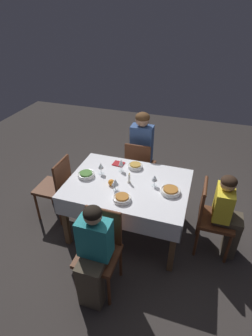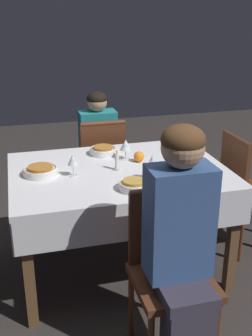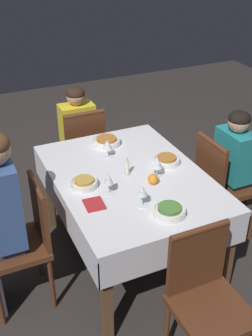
% 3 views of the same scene
% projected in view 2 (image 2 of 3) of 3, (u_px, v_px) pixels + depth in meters
% --- Properties ---
extents(ground_plane, '(8.00, 8.00, 0.00)m').
position_uv_depth(ground_plane, '(119.00, 267.00, 2.96)').
color(ground_plane, '#332D2B').
extents(dining_table, '(1.37, 0.99, 0.74)m').
position_uv_depth(dining_table, '(119.00, 182.00, 2.73)').
color(dining_table, silver).
rests_on(dining_table, ground_plane).
extents(chair_north, '(0.39, 0.39, 0.89)m').
position_uv_depth(chair_north, '(169.00, 265.00, 2.11)').
color(chair_north, '#562D19').
rests_on(chair_north, ground_plane).
extents(chair_south, '(0.39, 0.39, 0.89)m').
position_uv_depth(chair_south, '(101.00, 163.00, 3.48)').
color(chair_south, '#562D19').
rests_on(chair_south, ground_plane).
extents(chair_west, '(0.39, 0.39, 0.89)m').
position_uv_depth(chair_west, '(246.00, 186.00, 3.03)').
color(chair_west, '#562D19').
rests_on(chair_west, ground_plane).
extents(person_adult_denim, '(0.30, 0.34, 1.26)m').
position_uv_depth(person_adult_denim, '(182.00, 244.00, 1.91)').
color(person_adult_denim, '#383342').
rests_on(person_adult_denim, ground_plane).
extents(person_child_teal, '(0.30, 0.33, 1.07)m').
position_uv_depth(person_child_teal, '(97.00, 147.00, 3.58)').
color(person_child_teal, '#4C4233').
rests_on(person_child_teal, ground_plane).
extents(bowl_north, '(0.18, 0.18, 0.06)m').
position_uv_depth(bowl_north, '(134.00, 185.00, 2.39)').
color(bowl_north, white).
rests_on(bowl_north, dining_table).
extents(wine_glass_north, '(0.07, 0.07, 0.16)m').
position_uv_depth(wine_glass_north, '(152.00, 162.00, 2.50)').
color(wine_glass_north, white).
rests_on(wine_glass_north, dining_table).
extents(bowl_south, '(0.19, 0.19, 0.06)m').
position_uv_depth(bowl_south, '(103.00, 150.00, 2.96)').
color(bowl_south, white).
rests_on(bowl_south, dining_table).
extents(wine_glass_south, '(0.08, 0.08, 0.14)m').
position_uv_depth(wine_glass_south, '(126.00, 145.00, 2.83)').
color(wine_glass_south, white).
rests_on(wine_glass_south, dining_table).
extents(bowl_east, '(0.22, 0.22, 0.06)m').
position_uv_depth(bowl_east, '(40.00, 170.00, 2.60)').
color(bowl_east, white).
rests_on(bowl_east, dining_table).
extents(wine_glass_east, '(0.06, 0.06, 0.14)m').
position_uv_depth(wine_glass_east, '(73.00, 161.00, 2.55)').
color(wine_glass_east, white).
rests_on(wine_glass_east, dining_table).
extents(bowl_west, '(0.20, 0.20, 0.06)m').
position_uv_depth(bowl_west, '(190.00, 157.00, 2.83)').
color(bowl_west, white).
rests_on(bowl_west, dining_table).
extents(wine_glass_west, '(0.07, 0.07, 0.15)m').
position_uv_depth(wine_glass_west, '(177.00, 153.00, 2.67)').
color(wine_glass_west, white).
rests_on(wine_glass_west, dining_table).
extents(candle_centerpiece, '(0.04, 0.04, 0.13)m').
position_uv_depth(candle_centerpiece, '(117.00, 162.00, 2.67)').
color(candle_centerpiece, beige).
rests_on(candle_centerpiece, dining_table).
extents(orange_fruit, '(0.07, 0.07, 0.07)m').
position_uv_depth(orange_fruit, '(139.00, 157.00, 2.81)').
color(orange_fruit, orange).
rests_on(orange_fruit, dining_table).
extents(napkin_red_folded, '(0.14, 0.13, 0.01)m').
position_uv_depth(napkin_red_folded, '(172.00, 185.00, 2.44)').
color(napkin_red_folded, '#AD2328').
rests_on(napkin_red_folded, dining_table).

